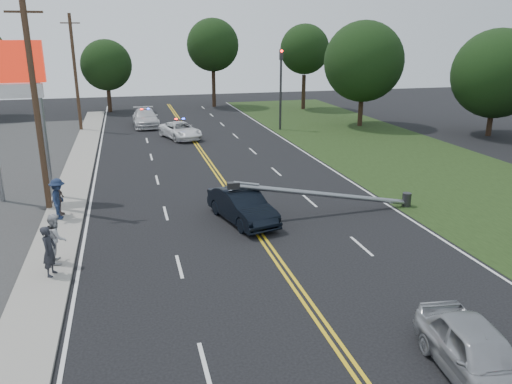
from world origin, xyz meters
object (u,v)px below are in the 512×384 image
object	(u,v)px
traffic_signal	(281,83)
emergency_a	(180,130)
crashed_sedan	(242,206)
emergency_b	(145,118)
utility_pole_far	(75,73)
pylon_sign	(11,83)
bystander_b	(56,238)
bystander_c	(58,199)
bystander_d	(58,200)
waiting_sedan	(478,354)
utility_pole_mid	(36,106)
fallen_streetlight	(335,195)
bystander_a	(49,251)

from	to	relation	value
traffic_signal	emergency_a	world-z (taller)	traffic_signal
crashed_sedan	emergency_b	size ratio (longest dim) A/B	0.82
crashed_sedan	utility_pole_far	bearing A→B (deg)	94.59
pylon_sign	traffic_signal	size ratio (longest dim) A/B	1.13
crashed_sedan	bystander_b	xyz separation A→B (m)	(-7.70, -2.68, 0.31)
emergency_a	bystander_c	size ratio (longest dim) A/B	2.53
crashed_sedan	bystander_b	size ratio (longest dim) A/B	2.41
utility_pole_far	bystander_d	world-z (taller)	utility_pole_far
waiting_sedan	bystander_c	size ratio (longest dim) A/B	2.22
utility_pole_mid	bystander_b	distance (m)	7.84
bystander_d	fallen_streetlight	bearing A→B (deg)	-77.10
fallen_streetlight	emergency_b	xyz separation A→B (m)	(-7.64, 26.76, -0.12)
pylon_sign	crashed_sedan	distance (m)	12.89
fallen_streetlight	traffic_signal	bearing A→B (deg)	79.41
fallen_streetlight	crashed_sedan	xyz separation A→B (m)	(-4.54, 0.04, -0.17)
traffic_signal	bystander_b	size ratio (longest dim) A/B	3.75
bystander_d	crashed_sedan	bearing A→B (deg)	-82.96
traffic_signal	bystander_c	size ratio (longest dim) A/B	3.68
pylon_sign	emergency_a	xyz separation A→B (m)	(9.56, 14.16, -5.32)
utility_pole_mid	utility_pole_far	size ratio (longest dim) A/B	1.00
emergency_b	bystander_a	world-z (taller)	bystander_a
pylon_sign	emergency_a	distance (m)	17.90
emergency_b	bystander_d	size ratio (longest dim) A/B	3.52
emergency_b	bystander_b	bearing A→B (deg)	-100.33
utility_pole_far	crashed_sedan	xyz separation A→B (m)	(8.85, -25.96, -4.34)
waiting_sedan	bystander_d	xyz separation A→B (m)	(-11.32, 14.90, 0.18)
utility_pole_mid	waiting_sedan	xyz separation A→B (m)	(11.95, -16.25, -4.36)
bystander_b	bystander_d	bearing A→B (deg)	-0.95
fallen_streetlight	utility_pole_mid	size ratio (longest dim) A/B	0.94
emergency_a	bystander_b	world-z (taller)	bystander_b
pylon_sign	bystander_d	world-z (taller)	pylon_sign
bystander_c	utility_pole_mid	bearing A→B (deg)	27.05
utility_pole_far	bystander_c	xyz separation A→B (m)	(0.71, -23.81, -4.01)
utility_pole_mid	bystander_d	distance (m)	4.44
pylon_sign	bystander_b	xyz separation A→B (m)	(2.45, -8.63, -4.94)
crashed_sedan	emergency_b	world-z (taller)	emergency_b
bystander_b	pylon_sign	bearing A→B (deg)	9.29
emergency_a	bystander_a	size ratio (longest dim) A/B	2.64
pylon_sign	bystander_b	distance (m)	10.24
crashed_sedan	waiting_sedan	distance (m)	12.68
bystander_b	bystander_c	size ratio (longest dim) A/B	0.98
pylon_sign	bystander_b	size ratio (longest dim) A/B	4.25
pylon_sign	emergency_b	world-z (taller)	pylon_sign
waiting_sedan	emergency_b	size ratio (longest dim) A/B	0.77
bystander_a	traffic_signal	bearing A→B (deg)	-16.47
bystander_c	bystander_d	xyz separation A→B (m)	(-0.08, 0.46, -0.17)
utility_pole_mid	bystander_c	distance (m)	4.46
pylon_sign	bystander_c	xyz separation A→B (m)	(2.01, -3.81, -4.92)
traffic_signal	utility_pole_mid	world-z (taller)	utility_pole_mid
traffic_signal	crashed_sedan	size ratio (longest dim) A/B	1.55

